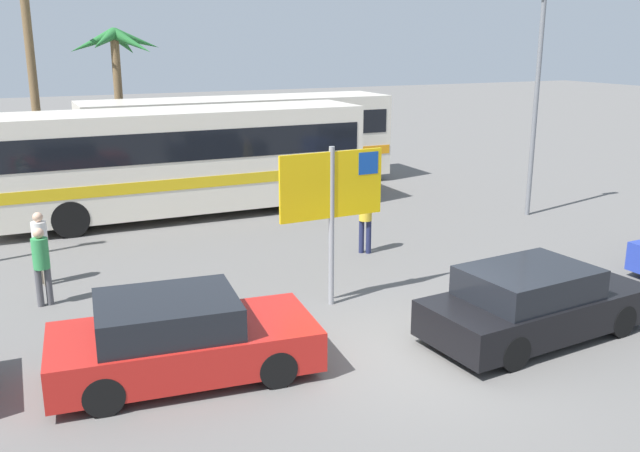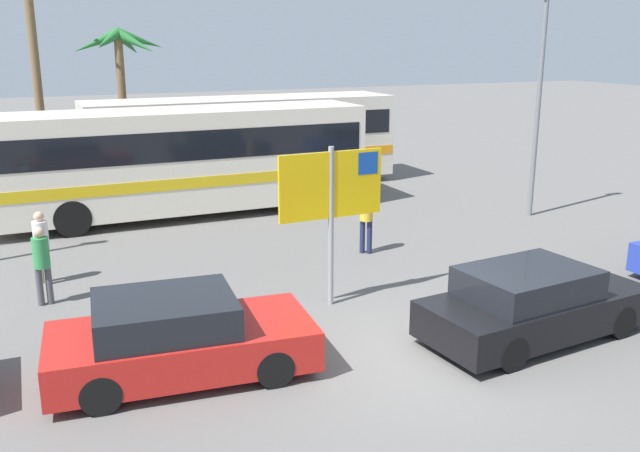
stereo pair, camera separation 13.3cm
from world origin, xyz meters
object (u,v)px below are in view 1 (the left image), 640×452
object	(u,v)px
bus_front_coach	(182,157)
ferry_sign	(334,191)
pedestrian_by_bus	(40,242)
pedestrian_crossing_lot	(365,213)
pedestrian_near_sign	(41,260)
car_black	(534,303)
car_red	(180,338)
bus_rear_coach	(240,138)

from	to	relation	value
bus_front_coach	ferry_sign	world-z (taller)	ferry_sign
ferry_sign	pedestrian_by_bus	world-z (taller)	ferry_sign
bus_front_coach	pedestrian_crossing_lot	size ratio (longest dim) A/B	6.27
ferry_sign	pedestrian_near_sign	xyz separation A→B (m)	(-5.30, 2.32, -1.38)
car_black	pedestrian_by_bus	size ratio (longest dim) A/B	2.72
car_red	pedestrian_by_bus	xyz separation A→B (m)	(-1.70, 5.44, 0.31)
bus_rear_coach	pedestrian_near_sign	bearing A→B (deg)	-127.69
ferry_sign	car_red	xyz separation A→B (m)	(-3.53, -1.79, -1.69)
pedestrian_crossing_lot	pedestrian_by_bus	xyz separation A→B (m)	(-7.44, 0.90, -0.08)
car_red	car_black	bearing A→B (deg)	-5.06
pedestrian_crossing_lot	pedestrian_near_sign	distance (m)	7.51
bus_front_coach	car_red	distance (m)	10.65
car_red	bus_rear_coach	bearing A→B (deg)	73.54
car_red	pedestrian_near_sign	size ratio (longest dim) A/B	2.65
bus_rear_coach	pedestrian_by_bus	bearing A→B (deg)	-131.81
pedestrian_crossing_lot	pedestrian_near_sign	bearing A→B (deg)	132.48
bus_front_coach	pedestrian_crossing_lot	distance (m)	6.57
car_black	pedestrian_near_sign	world-z (taller)	pedestrian_near_sign
pedestrian_crossing_lot	pedestrian_near_sign	size ratio (longest dim) A/B	1.07
bus_front_coach	pedestrian_near_sign	bearing A→B (deg)	-125.22
pedestrian_near_sign	bus_rear_coach	bearing A→B (deg)	-41.53
pedestrian_by_bus	car_red	bearing A→B (deg)	80.37
pedestrian_near_sign	pedestrian_crossing_lot	bearing A→B (deg)	-90.47
bus_front_coach	car_black	size ratio (longest dim) A/B	2.47
car_red	car_black	distance (m)	6.19
car_red	pedestrian_crossing_lot	world-z (taller)	pedestrian_crossing_lot
car_black	pedestrian_near_sign	size ratio (longest dim) A/B	2.72
bus_front_coach	car_black	distance (m)	11.99
pedestrian_crossing_lot	ferry_sign	bearing A→B (deg)	-179.49
ferry_sign	pedestrian_by_bus	size ratio (longest dim) A/B	1.98
car_red	pedestrian_by_bus	distance (m)	5.71
ferry_sign	pedestrian_near_sign	size ratio (longest dim) A/B	1.98
bus_front_coach	ferry_sign	distance (m)	8.55
ferry_sign	pedestrian_crossing_lot	distance (m)	3.76
bus_rear_coach	pedestrian_crossing_lot	xyz separation A→B (m)	(0.29, -8.89, -0.76)
pedestrian_crossing_lot	pedestrian_near_sign	world-z (taller)	pedestrian_crossing_lot
bus_rear_coach	pedestrian_by_bus	world-z (taller)	bus_rear_coach
bus_front_coach	car_black	xyz separation A→B (m)	(3.50, -11.41, -1.15)
ferry_sign	pedestrian_by_bus	bearing A→B (deg)	142.66
car_red	bus_front_coach	bearing A→B (deg)	81.48
bus_rear_coach	car_black	xyz separation A→B (m)	(0.64, -14.58, -1.15)
pedestrian_near_sign	pedestrian_by_bus	bearing A→B (deg)	-6.48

